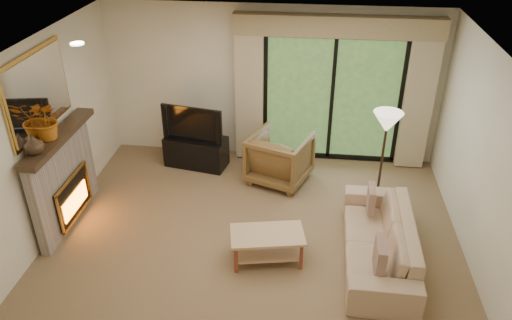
# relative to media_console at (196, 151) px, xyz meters

# --- Properties ---
(floor) EXTENTS (5.50, 5.50, 0.00)m
(floor) POSITION_rel_media_console_xyz_m (1.20, -1.95, -0.25)
(floor) COLOR olive
(floor) RESTS_ON ground
(ceiling) EXTENTS (5.50, 5.50, 0.00)m
(ceiling) POSITION_rel_media_console_xyz_m (1.20, -1.95, 2.35)
(ceiling) COLOR white
(ceiling) RESTS_ON ground
(wall_back) EXTENTS (5.00, 0.00, 5.00)m
(wall_back) POSITION_rel_media_console_xyz_m (1.20, 0.55, 1.05)
(wall_back) COLOR beige
(wall_back) RESTS_ON ground
(wall_front) EXTENTS (5.00, 0.00, 5.00)m
(wall_front) POSITION_rel_media_console_xyz_m (1.20, -4.45, 1.05)
(wall_front) COLOR beige
(wall_front) RESTS_ON ground
(wall_left) EXTENTS (0.00, 5.00, 5.00)m
(wall_left) POSITION_rel_media_console_xyz_m (-1.55, -1.95, 1.05)
(wall_left) COLOR beige
(wall_left) RESTS_ON ground
(wall_right) EXTENTS (0.00, 5.00, 5.00)m
(wall_right) POSITION_rel_media_console_xyz_m (3.95, -1.95, 1.05)
(wall_right) COLOR beige
(wall_right) RESTS_ON ground
(fireplace) EXTENTS (0.24, 1.70, 1.37)m
(fireplace) POSITION_rel_media_console_xyz_m (-1.43, -1.75, 0.43)
(fireplace) COLOR gray
(fireplace) RESTS_ON floor
(mirror) EXTENTS (0.07, 1.45, 1.02)m
(mirror) POSITION_rel_media_console_xyz_m (-1.51, -1.75, 1.70)
(mirror) COLOR gold
(mirror) RESTS_ON wall_left
(sliding_door) EXTENTS (2.26, 0.10, 2.16)m
(sliding_door) POSITION_rel_media_console_xyz_m (2.20, 0.50, 0.85)
(sliding_door) COLOR black
(sliding_door) RESTS_ON floor
(curtain_left) EXTENTS (0.45, 0.18, 2.35)m
(curtain_left) POSITION_rel_media_console_xyz_m (0.85, 0.39, 0.95)
(curtain_left) COLOR tan
(curtain_left) RESTS_ON floor
(curtain_right) EXTENTS (0.45, 0.18, 2.35)m
(curtain_right) POSITION_rel_media_console_xyz_m (3.55, 0.39, 0.95)
(curtain_right) COLOR tan
(curtain_right) RESTS_ON floor
(cornice) EXTENTS (3.20, 0.24, 0.32)m
(cornice) POSITION_rel_media_console_xyz_m (2.20, 0.41, 2.07)
(cornice) COLOR #9A855E
(cornice) RESTS_ON wall_back
(media_console) EXTENTS (1.08, 0.64, 0.51)m
(media_console) POSITION_rel_media_console_xyz_m (0.00, 0.00, 0.00)
(media_console) COLOR black
(media_console) RESTS_ON floor
(tv) EXTENTS (1.04, 0.32, 0.60)m
(tv) POSITION_rel_media_console_xyz_m (0.00, 0.00, 0.55)
(tv) COLOR black
(tv) RESTS_ON media_console
(armchair) EXTENTS (1.12, 1.14, 0.81)m
(armchair) POSITION_rel_media_console_xyz_m (1.43, -0.32, 0.15)
(armchair) COLOR brown
(armchair) RESTS_ON floor
(sofa) EXTENTS (0.87, 2.13, 0.62)m
(sofa) POSITION_rel_media_console_xyz_m (2.81, -2.09, 0.05)
(sofa) COLOR tan
(sofa) RESTS_ON floor
(pillow_near) EXTENTS (0.12, 0.41, 0.41)m
(pillow_near) POSITION_rel_media_console_xyz_m (2.74, -2.70, 0.27)
(pillow_near) COLOR #572F24
(pillow_near) RESTS_ON sofa
(pillow_far) EXTENTS (0.10, 0.34, 0.34)m
(pillow_far) POSITION_rel_media_console_xyz_m (2.74, -1.48, 0.26)
(pillow_far) COLOR #572F24
(pillow_far) RESTS_ON sofa
(coffee_table) EXTENTS (0.99, 0.67, 0.41)m
(coffee_table) POSITION_rel_media_console_xyz_m (1.42, -2.27, -0.05)
(coffee_table) COLOR tan
(coffee_table) RESTS_ON floor
(floor_lamp) EXTENTS (0.42, 0.42, 1.52)m
(floor_lamp) POSITION_rel_media_console_xyz_m (2.91, -0.89, 0.51)
(floor_lamp) COLOR beige
(floor_lamp) RESTS_ON floor
(vase) EXTENTS (0.28, 0.28, 0.25)m
(vase) POSITION_rel_media_console_xyz_m (-1.41, -2.27, 1.24)
(vase) COLOR #37271A
(vase) RESTS_ON fireplace
(branches) EXTENTS (0.51, 0.45, 0.53)m
(branches) POSITION_rel_media_console_xyz_m (-1.41, -1.88, 1.38)
(branches) COLOR #AC5B13
(branches) RESTS_ON fireplace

